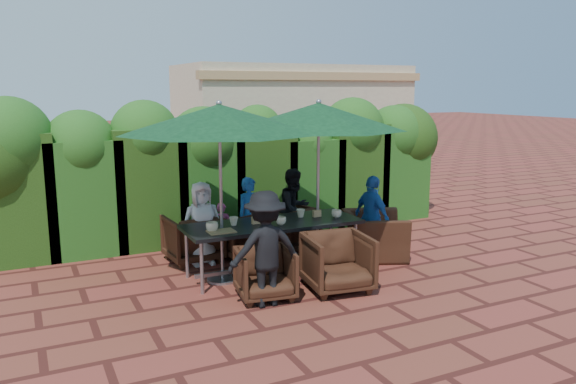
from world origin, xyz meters
name	(u,v)px	position (x,y,z in m)	size (l,w,h in m)	color
ground	(288,271)	(0.00, 0.00, 0.00)	(80.00, 80.00, 0.00)	maroon
dining_table	(273,227)	(-0.23, 0.03, 0.68)	(2.51, 0.90, 0.75)	black
umbrella_left	(219,119)	(-0.98, 0.07, 2.21)	(2.67, 2.67, 2.46)	gray
umbrella_right	(319,117)	(0.53, 0.10, 2.21)	(2.53, 2.53, 2.46)	gray
chair_far_left	(193,236)	(-1.09, 1.10, 0.40)	(0.78, 0.73, 0.80)	black
chair_far_mid	(239,232)	(-0.35, 1.09, 0.38)	(0.74, 0.69, 0.76)	black
chair_far_right	(289,226)	(0.50, 1.00, 0.39)	(0.76, 0.71, 0.78)	black
chair_near_left	(265,271)	(-0.71, -0.80, 0.35)	(0.68, 0.64, 0.70)	black
chair_near_right	(338,260)	(0.26, -0.94, 0.41)	(0.80, 0.75, 0.82)	black
chair_end_right	(375,228)	(1.55, 0.10, 0.45)	(1.04, 0.68, 0.91)	black
adult_far_left	(202,223)	(-1.00, 0.90, 0.63)	(0.62, 0.37, 1.25)	silver
adult_far_mid	(250,217)	(-0.18, 1.00, 0.62)	(0.45, 0.37, 1.25)	#215EB4
adult_far_right	(294,209)	(0.62, 1.05, 0.66)	(0.64, 0.39, 1.33)	black
adult_near_left	(265,249)	(-0.80, -1.00, 0.71)	(0.91, 0.42, 1.42)	black
adult_end_right	(372,217)	(1.48, 0.07, 0.65)	(0.76, 0.38, 1.29)	#215EB4
child_left	(222,230)	(-0.60, 1.15, 0.42)	(0.31, 0.25, 0.85)	#D44B89
child_right	(265,225)	(0.14, 1.17, 0.41)	(0.30, 0.24, 0.82)	#8E4AA1
pedestrian_a	(282,163)	(1.91, 4.27, 0.96)	(1.79, 0.64, 1.91)	#27902B
pedestrian_b	(306,163)	(2.56, 4.35, 0.90)	(0.86, 0.53, 1.80)	#D44B89
pedestrian_c	(335,164)	(3.28, 4.24, 0.87)	(1.11, 0.51, 1.74)	#929098
cup_a	(212,227)	(-1.17, -0.10, 0.81)	(0.16, 0.16, 0.13)	beige
cup_b	(234,221)	(-0.79, 0.11, 0.81)	(0.13, 0.13, 0.12)	beige
cup_c	(281,221)	(-0.19, -0.15, 0.81)	(0.15, 0.15, 0.12)	beige
cup_d	(301,213)	(0.27, 0.15, 0.81)	(0.13, 0.13, 0.12)	beige
cup_e	(337,214)	(0.73, -0.11, 0.81)	(0.15, 0.15, 0.12)	beige
ketchup_bottle	(267,217)	(-0.31, 0.06, 0.83)	(0.04, 0.04, 0.17)	#B20C0A
sauce_bottle	(259,216)	(-0.39, 0.14, 0.83)	(0.04, 0.04, 0.17)	#4C230C
serving_tray	(221,231)	(-1.07, -0.17, 0.76)	(0.35, 0.25, 0.02)	#99784A
number_block_left	(256,220)	(-0.48, 0.06, 0.80)	(0.12, 0.06, 0.10)	tan
number_block_right	(317,213)	(0.50, 0.07, 0.80)	(0.12, 0.06, 0.10)	tan
hedge_wall	(220,161)	(-0.22, 2.32, 1.35)	(9.10, 1.60, 2.51)	#1D3D10
building	(292,125)	(3.50, 6.99, 1.61)	(6.20, 3.08, 3.20)	beige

